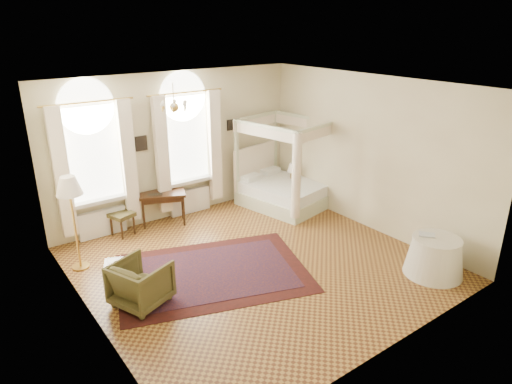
# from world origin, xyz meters

# --- Properties ---
(ground) EXTENTS (6.00, 6.00, 0.00)m
(ground) POSITION_xyz_m (0.00, 0.00, 0.00)
(ground) COLOR olive
(ground) RESTS_ON ground
(room_walls) EXTENTS (6.00, 6.00, 6.00)m
(room_walls) POSITION_xyz_m (0.00, 0.00, 1.98)
(room_walls) COLOR beige
(room_walls) RESTS_ON ground
(window_left) EXTENTS (1.62, 0.27, 3.29)m
(window_left) POSITION_xyz_m (-1.90, 2.87, 1.49)
(window_left) COLOR white
(window_left) RESTS_ON room_walls
(window_right) EXTENTS (1.62, 0.27, 3.29)m
(window_right) POSITION_xyz_m (0.20, 2.87, 1.49)
(window_right) COLOR white
(window_right) RESTS_ON room_walls
(chandelier) EXTENTS (0.51, 0.45, 0.50)m
(chandelier) POSITION_xyz_m (-0.90, 1.20, 2.91)
(chandelier) COLOR #B48C3C
(chandelier) RESTS_ON room_walls
(wall_pictures) EXTENTS (2.54, 0.03, 0.39)m
(wall_pictures) POSITION_xyz_m (0.09, 2.97, 1.89)
(wall_pictures) COLOR black
(wall_pictures) RESTS_ON room_walls
(canopy_bed) EXTENTS (1.96, 2.25, 2.14)m
(canopy_bed) POSITION_xyz_m (2.29, 1.93, 0.49)
(canopy_bed) COLOR beige
(canopy_bed) RESTS_ON ground
(nightstand) EXTENTS (0.40, 0.37, 0.57)m
(nightstand) POSITION_xyz_m (2.70, 2.16, 0.28)
(nightstand) COLOR #34200E
(nightstand) RESTS_ON ground
(nightstand_lamp) EXTENTS (0.28, 0.28, 0.41)m
(nightstand_lamp) POSITION_xyz_m (2.70, 2.09, 0.84)
(nightstand_lamp) COLOR #B48C3C
(nightstand_lamp) RESTS_ON nightstand
(writing_desk) EXTENTS (1.11, 0.86, 0.74)m
(writing_desk) POSITION_xyz_m (-0.58, 2.70, 0.63)
(writing_desk) COLOR #34200E
(writing_desk) RESTS_ON ground
(laptop) EXTENTS (0.37, 0.31, 0.02)m
(laptop) POSITION_xyz_m (-0.75, 2.69, 0.75)
(laptop) COLOR black
(laptop) RESTS_ON writing_desk
(stool) EXTENTS (0.56, 0.56, 0.50)m
(stool) POSITION_xyz_m (-1.54, 2.70, 0.42)
(stool) COLOR #48401F
(stool) RESTS_ON ground
(armchair) EXTENTS (1.05, 1.04, 0.74)m
(armchair) POSITION_xyz_m (-2.24, 0.07, 0.37)
(armchair) COLOR #453F1D
(armchair) RESTS_ON ground
(coffee_table) EXTENTS (0.65, 0.57, 0.37)m
(coffee_table) POSITION_xyz_m (-2.25, 0.94, 0.33)
(coffee_table) COLOR silver
(coffee_table) RESTS_ON ground
(floor_lamp) EXTENTS (0.46, 0.46, 1.79)m
(floor_lamp) POSITION_xyz_m (-2.70, 1.83, 1.52)
(floor_lamp) COLOR #B48C3C
(floor_lamp) RESTS_ON ground
(oriental_rug) EXTENTS (3.95, 3.37, 0.01)m
(oriental_rug) POSITION_xyz_m (-0.83, 0.20, 0.01)
(oriental_rug) COLOR #421310
(oriental_rug) RESTS_ON ground
(side_table) EXTENTS (1.04, 1.04, 0.71)m
(side_table) POSITION_xyz_m (2.37, -2.19, 0.35)
(side_table) COLOR white
(side_table) RESTS_ON ground
(book) EXTENTS (0.33, 0.34, 0.03)m
(book) POSITION_xyz_m (2.23, -2.07, 0.72)
(book) COLOR black
(book) RESTS_ON side_table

